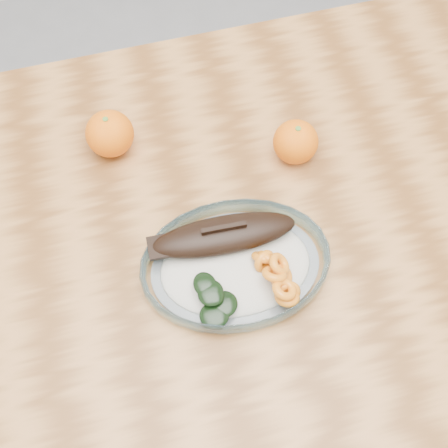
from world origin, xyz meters
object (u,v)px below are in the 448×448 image
object	(u,v)px
dining_table	(199,281)
plated_meal	(235,263)
orange_left	(110,134)
orange_right	(296,142)

from	to	relation	value
dining_table	plated_meal	bearing A→B (deg)	-34.32
plated_meal	orange_left	xyz separation A→B (m)	(-0.13, 0.24, 0.02)
dining_table	orange_right	distance (m)	0.25
plated_meal	orange_left	world-z (taller)	plated_meal
orange_left	orange_right	xyz separation A→B (m)	(0.26, -0.08, -0.00)
dining_table	plated_meal	xyz separation A→B (m)	(0.05, -0.03, 0.12)
dining_table	plated_meal	distance (m)	0.13
plated_meal	orange_right	world-z (taller)	plated_meal
plated_meal	orange_right	bearing A→B (deg)	53.55
dining_table	orange_left	distance (m)	0.26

